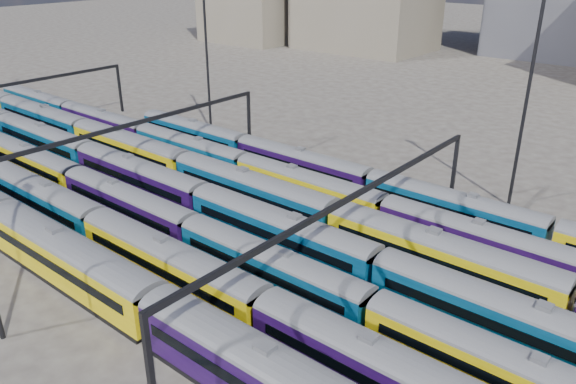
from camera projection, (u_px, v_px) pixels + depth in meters
The scene contains 12 objects.
ground at pixel (259, 245), 53.12m from camera, with size 500.00×500.00×0.00m, color #403B36.
rake_0 at pixel (155, 307), 39.07m from camera, with size 132.94×3.24×5.47m.
rake_1 at pixel (170, 260), 45.38m from camera, with size 101.76×2.98×5.02m.
rake_2 at pixel (270, 264), 45.20m from camera, with size 132.97×2.78×4.67m.
rake_3 at pixel (280, 228), 50.56m from camera, with size 143.58×3.00×5.05m.
rake_4 at pixel (185, 165), 64.97m from camera, with size 126.57×3.09×5.20m.
rake_5 at pixel (190, 148), 71.46m from camera, with size 94.31×2.77×4.64m.
rake_6 at pixel (452, 205), 55.55m from camera, with size 94.80×2.78×4.67m.
gantry_1 at pixel (124, 135), 62.09m from camera, with size 0.35×40.35×8.03m.
gantry_2 at pixel (350, 209), 44.56m from camera, with size 0.35×40.35×8.03m.
mast_1 at pixel (206, 38), 80.59m from camera, with size 1.40×0.50×25.60m.
mast_3 at pixel (530, 78), 55.72m from camera, with size 1.40×0.50×25.60m.
Camera 1 is at (31.85, -34.22, 25.88)m, focal length 35.00 mm.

